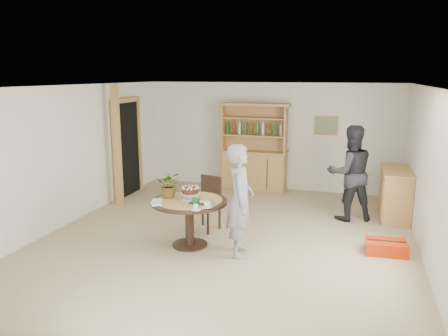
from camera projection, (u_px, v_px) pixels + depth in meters
ground at (227, 239)px, 7.27m from camera, size 7.00×7.00×0.00m
room_shell at (227, 135)px, 6.91m from camera, size 6.04×7.04×2.52m
doorway at (127, 146)px, 9.75m from camera, size 0.13×1.10×2.18m
pine_post at (117, 146)px, 8.90m from camera, size 0.12×0.12×2.50m
hutch at (254, 161)px, 10.25m from camera, size 1.62×0.54×2.04m
sideboard at (395, 193)px, 8.27m from camera, size 0.54×1.26×0.94m
dining_table at (189, 209)px, 6.86m from camera, size 1.20×1.20×0.76m
dining_chair at (208, 200)px, 7.64m from camera, size 0.52×0.52×0.95m
birthday_cake at (190, 191)px, 6.85m from camera, size 0.30×0.30×0.20m
flower_vase at (170, 184)px, 6.93m from camera, size 0.47×0.44×0.42m
gift_tray at (199, 202)px, 6.64m from camera, size 0.30×0.20×0.08m
coffee_cup_a at (207, 205)px, 6.44m from camera, size 0.15×0.15×0.09m
coffee_cup_b at (196, 208)px, 6.32m from camera, size 0.15×0.15×0.08m
napkins at (157, 202)px, 6.65m from camera, size 0.24×0.33×0.03m
teen_boy at (240, 201)px, 6.47m from camera, size 0.53×0.69×1.70m
adult_person at (350, 173)px, 8.08m from camera, size 1.06×0.95×1.78m
red_suitcase at (386, 247)px, 6.66m from camera, size 0.63×0.44×0.21m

